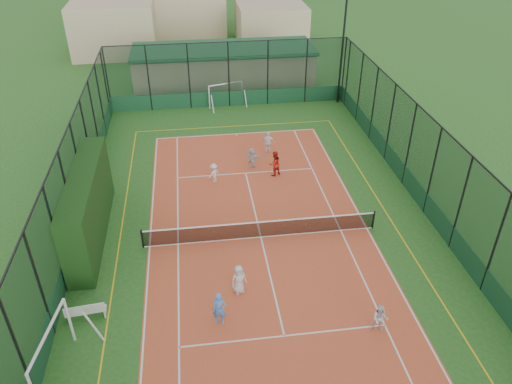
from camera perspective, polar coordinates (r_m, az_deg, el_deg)
ground at (r=25.06m, az=0.56°, el=-5.19°), size 300.00×300.00×0.00m
court_slab at (r=25.06m, az=0.56°, el=-5.18°), size 11.17×23.97×0.01m
tennis_net at (r=24.74m, az=0.57°, el=-4.22°), size 11.67×0.12×1.06m
perimeter_fence at (r=23.61m, az=0.59°, el=-0.39°), size 18.12×34.12×5.00m
floodlight_ne at (r=39.62m, az=9.82°, el=15.65°), size 0.60×0.26×8.25m
clubhouse at (r=43.92m, az=-3.71°, el=14.21°), size 15.20×7.20×3.15m
hedge_left at (r=25.54m, az=-18.65°, el=-1.51°), size 1.20×8.03×3.51m
white_bench at (r=21.84m, az=-18.86°, el=-12.68°), size 1.64×0.60×0.90m
futsal_goal_near at (r=19.75m, az=-22.15°, el=-16.87°), size 3.49×1.52×2.18m
futsal_goal_far at (r=39.45m, az=-3.47°, el=11.02°), size 2.92×1.55×1.81m
child_near_left at (r=21.66m, az=-1.97°, el=-9.94°), size 0.80×0.65×1.41m
child_near_mid at (r=20.39m, az=-4.22°, el=-13.18°), size 0.61×0.45×1.51m
child_near_right at (r=20.71m, az=13.99°, el=-13.87°), size 0.77×0.69×1.30m
child_far_left at (r=29.24m, az=-4.84°, el=2.17°), size 0.88×0.84×1.20m
child_far_right at (r=32.25m, az=1.39°, el=5.67°), size 0.89×0.40×1.50m
child_far_back at (r=30.67m, az=-0.45°, el=3.93°), size 1.25×0.68×1.29m
coach at (r=29.77m, az=2.13°, el=3.28°), size 0.96×0.89×1.57m
tennis_balls at (r=25.83m, az=-0.17°, el=-3.76°), size 6.42×1.28×0.07m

